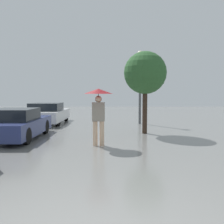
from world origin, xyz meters
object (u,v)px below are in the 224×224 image
object	(u,v)px
tree	(144,73)
street_lamp	(139,77)
parked_car_middle	(15,124)
parked_car_farthest	(46,114)
pedestrian	(97,103)

from	to	relation	value
tree	street_lamp	size ratio (longest dim) A/B	0.85
parked_car_middle	tree	xyz separation A→B (m)	(5.04, 1.23, 2.03)
parked_car_middle	parked_car_farthest	distance (m)	4.81
parked_car_middle	parked_car_farthest	bearing A→B (deg)	90.88
parked_car_farthest	street_lamp	distance (m)	5.68
parked_car_middle	parked_car_farthest	world-z (taller)	parked_car_farthest
pedestrian	street_lamp	bearing A→B (deg)	71.36
tree	street_lamp	xyz separation A→B (m)	(0.17, 3.42, 0.06)
parked_car_farthest	tree	distance (m)	6.56
pedestrian	parked_car_middle	distance (m)	3.57
parked_car_farthest	street_lamp	xyz separation A→B (m)	(5.29, -0.16, 2.06)
parked_car_middle	pedestrian	bearing A→B (deg)	-22.48
pedestrian	parked_car_middle	size ratio (longest dim) A/B	0.49
tree	pedestrian	bearing A→B (deg)	-125.90
street_lamp	tree	bearing A→B (deg)	-92.83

